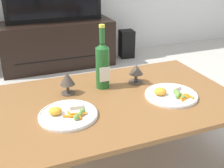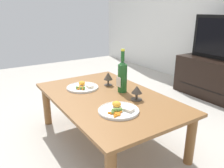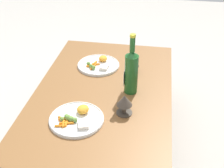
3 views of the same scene
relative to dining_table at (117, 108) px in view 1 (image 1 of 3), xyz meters
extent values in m
plane|color=#B7B2A8|center=(0.00, 0.00, -0.36)|extent=(6.40, 6.40, 0.00)
cube|color=brown|center=(0.00, 0.00, 0.05)|extent=(1.32, 0.83, 0.03)
cylinder|color=brown|center=(-0.59, 0.35, -0.16)|extent=(0.07, 0.07, 0.40)
cylinder|color=brown|center=(0.59, 0.35, -0.16)|extent=(0.07, 0.07, 0.40)
cube|color=black|center=(-0.01, 1.73, -0.11)|extent=(1.22, 0.47, 0.50)
cube|color=black|center=(-0.01, 1.50, -0.21)|extent=(0.97, 0.01, 0.01)
cube|color=black|center=(0.83, 1.73, -0.19)|extent=(0.18, 0.18, 0.33)
cylinder|color=#1E5923|center=(-0.02, 0.17, 0.18)|extent=(0.08, 0.08, 0.24)
cone|color=#1E5923|center=(-0.02, 0.17, 0.32)|extent=(0.08, 0.08, 0.04)
cylinder|color=#1E5923|center=(-0.02, 0.17, 0.37)|extent=(0.03, 0.03, 0.09)
cylinder|color=yellow|center=(-0.02, 0.17, 0.43)|extent=(0.03, 0.03, 0.02)
cube|color=silver|center=(-0.02, 0.12, 0.16)|extent=(0.06, 0.00, 0.09)
cylinder|color=#473D33|center=(-0.24, 0.15, 0.06)|extent=(0.08, 0.08, 0.01)
cylinder|color=#473D33|center=(-0.24, 0.15, 0.09)|extent=(0.02, 0.02, 0.05)
cone|color=#473D33|center=(-0.24, 0.15, 0.15)|extent=(0.08, 0.08, 0.07)
cylinder|color=#473D33|center=(0.19, 0.15, 0.06)|extent=(0.09, 0.09, 0.01)
cylinder|color=#473D33|center=(0.19, 0.15, 0.09)|extent=(0.02, 0.02, 0.05)
cone|color=#473D33|center=(0.19, 0.15, 0.15)|extent=(0.09, 0.09, 0.06)
cylinder|color=white|center=(-0.29, -0.09, 0.07)|extent=(0.29, 0.29, 0.01)
torus|color=white|center=(-0.29, -0.09, 0.07)|extent=(0.29, 0.29, 0.01)
ellipsoid|color=orange|center=(-0.35, -0.07, 0.09)|extent=(0.07, 0.06, 0.04)
cube|color=beige|center=(-0.24, -0.04, 0.08)|extent=(0.07, 0.06, 0.02)
cylinder|color=orange|center=(-0.25, -0.13, 0.08)|extent=(0.01, 0.05, 0.01)
cylinder|color=orange|center=(-0.24, -0.12, 0.08)|extent=(0.06, 0.03, 0.01)
cylinder|color=orange|center=(-0.25, -0.11, 0.08)|extent=(0.05, 0.03, 0.01)
cylinder|color=orange|center=(-0.29, -0.10, 0.08)|extent=(0.01, 0.05, 0.01)
cylinder|color=orange|center=(-0.30, -0.12, 0.08)|extent=(0.05, 0.03, 0.01)
sphere|color=olive|center=(-0.24, -0.13, 0.08)|extent=(0.03, 0.03, 0.03)
sphere|color=olive|center=(-0.27, -0.15, 0.08)|extent=(0.03, 0.03, 0.03)
sphere|color=olive|center=(-0.22, -0.11, 0.09)|extent=(0.03, 0.03, 0.03)
cylinder|color=white|center=(0.29, -0.09, 0.07)|extent=(0.29, 0.29, 0.01)
torus|color=white|center=(0.29, -0.09, 0.07)|extent=(0.29, 0.29, 0.01)
ellipsoid|color=orange|center=(0.23, -0.07, 0.09)|extent=(0.07, 0.06, 0.04)
cube|color=beige|center=(0.34, -0.04, 0.08)|extent=(0.08, 0.07, 0.02)
cylinder|color=orange|center=(0.31, -0.16, 0.08)|extent=(0.02, 0.05, 0.01)
cylinder|color=orange|center=(0.33, -0.15, 0.08)|extent=(0.02, 0.05, 0.01)
cylinder|color=orange|center=(0.37, -0.16, 0.08)|extent=(0.02, 0.05, 0.01)
cylinder|color=orange|center=(0.35, -0.14, 0.08)|extent=(0.05, 0.02, 0.01)
cylinder|color=orange|center=(0.34, -0.14, 0.08)|extent=(0.02, 0.05, 0.01)
cylinder|color=orange|center=(0.34, -0.13, 0.08)|extent=(0.05, 0.01, 0.01)
cylinder|color=orange|center=(0.34, -0.12, 0.08)|extent=(0.03, 0.05, 0.01)
sphere|color=olive|center=(0.32, -0.09, 0.08)|extent=(0.03, 0.03, 0.03)
sphere|color=olive|center=(0.30, -0.14, 0.08)|extent=(0.03, 0.03, 0.03)
sphere|color=olive|center=(0.32, -0.11, 0.09)|extent=(0.03, 0.03, 0.03)
sphere|color=olive|center=(0.31, -0.13, 0.09)|extent=(0.03, 0.03, 0.03)
sphere|color=olive|center=(0.32, -0.16, 0.08)|extent=(0.02, 0.02, 0.02)
camera|label=1|loc=(-0.51, -1.23, 0.76)|focal=43.63mm
camera|label=2|loc=(1.48, -0.91, 0.75)|focal=35.86mm
camera|label=3|loc=(1.45, 0.29, 1.10)|focal=47.49mm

